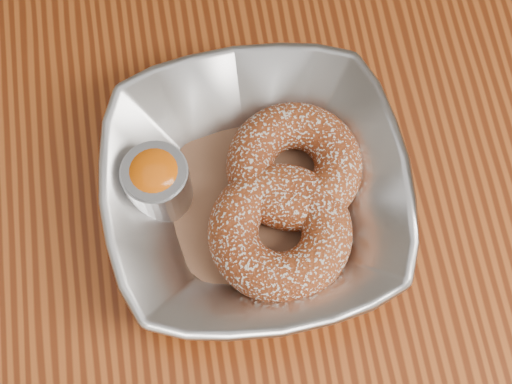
{
  "coord_description": "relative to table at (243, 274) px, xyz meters",
  "views": [
    {
      "loc": [
        -0.02,
        -0.18,
        1.31
      ],
      "look_at": [
        0.02,
        0.03,
        0.78
      ],
      "focal_mm": 55.0,
      "sensor_mm": 36.0,
      "label": 1
    }
  ],
  "objects": [
    {
      "name": "table",
      "position": [
        0.0,
        0.0,
        0.0
      ],
      "size": [
        1.2,
        0.8,
        0.75
      ],
      "color": "brown",
      "rests_on": "ground_plane"
    },
    {
      "name": "ground_plane",
      "position": [
        0.0,
        0.0,
        -0.65
      ],
      "size": [
        4.0,
        4.0,
        0.0
      ],
      "primitive_type": "plane",
      "color": "#565659",
      "rests_on": "ground"
    },
    {
      "name": "serving_bowl",
      "position": [
        0.02,
        0.03,
        0.13
      ],
      "size": [
        0.22,
        0.22,
        0.05
      ],
      "primitive_type": "imported",
      "color": "#B6B9BE",
      "rests_on": "table"
    },
    {
      "name": "donut_back",
      "position": [
        0.05,
        0.04,
        0.13
      ],
      "size": [
        0.11,
        0.11,
        0.04
      ],
      "primitive_type": "torus",
      "rotation": [
        0.0,
        0.0,
        -0.06
      ],
      "color": "maroon",
      "rests_on": "parchment"
    },
    {
      "name": "parchment",
      "position": [
        0.02,
        0.03,
        0.11
      ],
      "size": [
        0.2,
        0.2,
        0.0
      ],
      "primitive_type": "cube",
      "rotation": [
        0.0,
        0.0,
        0.73
      ],
      "color": "brown",
      "rests_on": "table"
    },
    {
      "name": "donut_front",
      "position": [
        0.03,
        -0.01,
        0.13
      ],
      "size": [
        0.13,
        0.13,
        0.04
      ],
      "primitive_type": "torus",
      "rotation": [
        0.0,
        0.0,
        0.36
      ],
      "color": "maroon",
      "rests_on": "parchment"
    },
    {
      "name": "ramekin",
      "position": [
        -0.05,
        0.04,
        0.14
      ],
      "size": [
        0.05,
        0.05,
        0.05
      ],
      "color": "#B6B9BE",
      "rests_on": "table"
    }
  ]
}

